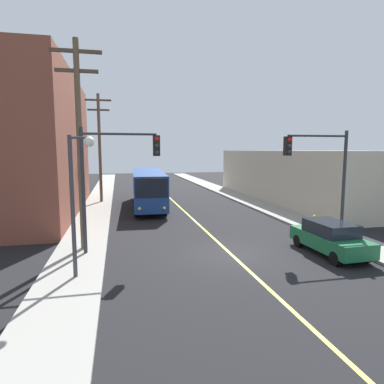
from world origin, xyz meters
name	(u,v)px	position (x,y,z in m)	size (l,w,h in m)	color
ground_plane	(230,254)	(0.00, 0.00, 0.00)	(120.00, 120.00, 0.00)	black
sidewalk_left	(93,219)	(-7.25, 10.00, 0.07)	(2.50, 90.00, 0.15)	gray
sidewalk_right	(274,211)	(7.25, 10.00, 0.07)	(2.50, 90.00, 0.15)	gray
lane_stripe_center	(178,205)	(0.00, 15.00, 0.01)	(0.16, 60.00, 0.01)	#D8CC4C
building_left_brick	(10,145)	(-13.49, 13.45, 5.46)	(10.00, 19.15, 10.91)	brown
building_right_warehouse	(315,175)	(14.49, 15.56, 2.52)	(12.00, 24.39, 5.04)	beige
city_bus	(148,187)	(-2.75, 14.70, 1.82)	(3.06, 12.24, 3.20)	navy
parked_car_green	(330,237)	(4.74, -1.07, 0.84)	(1.92, 4.45, 1.62)	#196038
utility_pole_near	(79,136)	(-7.11, 2.09, 5.75)	(2.40, 0.28, 10.19)	brown
utility_pole_mid	(100,143)	(-6.99, 17.97, 5.75)	(2.40, 0.28, 10.20)	brown
traffic_signal_left_corner	(116,167)	(-5.41, 1.23, 4.30)	(3.75, 0.48, 6.00)	#2D2D33
traffic_signal_right_corner	(320,165)	(5.41, 1.04, 4.30)	(3.75, 0.48, 6.00)	#2D2D33
street_lamp_left	(78,186)	(-6.83, -1.86, 3.74)	(0.98, 0.40, 5.50)	#38383D
fire_hydrant	(314,221)	(6.85, 3.56, 0.58)	(0.44, 0.26, 0.84)	red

